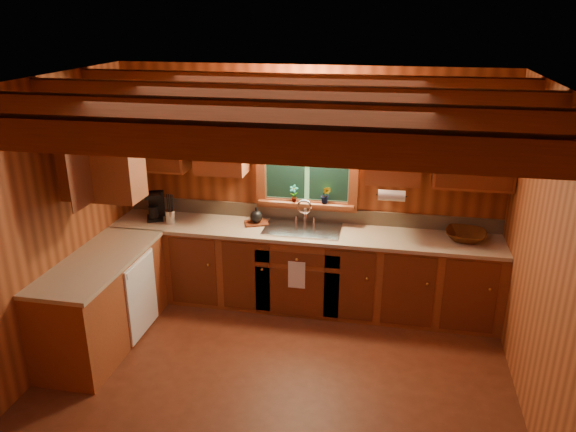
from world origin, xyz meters
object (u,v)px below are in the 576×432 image
(coffee_maker, at_px, (155,206))
(wicker_basket, at_px, (466,235))
(sink, at_px, (302,233))
(cutting_board, at_px, (256,223))

(coffee_maker, relative_size, wicker_basket, 0.77)
(sink, xyz_separation_m, coffee_maker, (-1.69, 0.01, 0.20))
(cutting_board, relative_size, wicker_basket, 0.62)
(sink, bearing_deg, wicker_basket, 1.44)
(wicker_basket, bearing_deg, cutting_board, 179.53)
(coffee_maker, relative_size, cutting_board, 1.24)
(sink, xyz_separation_m, cutting_board, (-0.53, 0.06, 0.06))
(cutting_board, distance_m, wicker_basket, 2.22)
(sink, height_order, coffee_maker, coffee_maker)
(sink, bearing_deg, coffee_maker, 179.56)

